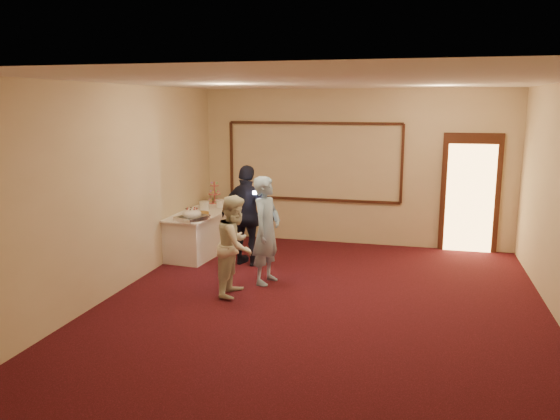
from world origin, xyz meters
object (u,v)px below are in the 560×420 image
object	(u,v)px
pavlova_tray	(192,215)
cupcake_stand	(215,194)
tart	(202,214)
guest	(248,216)
plate_stack_a	(204,206)
buffet_table	(205,231)
man	(266,230)
woman	(236,245)
plate_stack_b	(221,204)

from	to	relation	value
pavlova_tray	cupcake_stand	xyz separation A→B (m)	(-0.23, 1.67, 0.08)
tart	guest	bearing A→B (deg)	-13.15
cupcake_stand	plate_stack_a	distance (m)	0.76
guest	buffet_table	bearing A→B (deg)	-18.58
tart	man	bearing A→B (deg)	-35.49
buffet_table	guest	bearing A→B (deg)	-30.24
cupcake_stand	plate_stack_a	xyz separation A→B (m)	(0.08, -0.75, -0.09)
pavlova_tray	guest	xyz separation A→B (m)	(0.93, 0.21, -0.00)
plate_stack_a	man	xyz separation A→B (m)	(1.65, -1.56, -0.02)
woman	guest	xyz separation A→B (m)	(-0.28, 1.45, 0.13)
plate_stack_b	buffet_table	bearing A→B (deg)	-114.59
buffet_table	cupcake_stand	distance (m)	1.02
tart	man	distance (m)	1.84
plate_stack_a	plate_stack_b	xyz separation A→B (m)	(0.22, 0.29, -0.01)
plate_stack_a	tart	world-z (taller)	plate_stack_a
pavlova_tray	tart	world-z (taller)	pavlova_tray
buffet_table	plate_stack_b	world-z (taller)	plate_stack_b
pavlova_tray	cupcake_stand	world-z (taller)	cupcake_stand
buffet_table	tart	distance (m)	0.58
woman	cupcake_stand	bearing A→B (deg)	26.07
pavlova_tray	plate_stack_a	size ratio (longest dim) A/B	3.23
buffet_table	man	world-z (taller)	man
pavlova_tray	woman	bearing A→B (deg)	-45.83
cupcake_stand	plate_stack_b	bearing A→B (deg)	-56.67
cupcake_stand	plate_stack_b	xyz separation A→B (m)	(0.30, -0.45, -0.09)
plate_stack_a	tart	bearing A→B (deg)	-73.41
tart	woman	bearing A→B (deg)	-54.13
man	woman	bearing A→B (deg)	165.66
cupcake_stand	pavlova_tray	bearing A→B (deg)	-82.13
cupcake_stand	plate_stack_b	size ratio (longest dim) A/B	2.59
tart	woman	distance (m)	2.06
plate_stack_a	woman	xyz separation A→B (m)	(1.35, -2.16, -0.13)
buffet_table	plate_stack_a	bearing A→B (deg)	110.50
cupcake_stand	guest	xyz separation A→B (m)	(1.16, -1.45, -0.08)
buffet_table	man	distance (m)	2.22
plate_stack_b	guest	xyz separation A→B (m)	(0.86, -1.00, 0.01)
woman	guest	bearing A→B (deg)	10.61
pavlova_tray	guest	bearing A→B (deg)	12.98
buffet_table	pavlova_tray	size ratio (longest dim) A/B	3.41
pavlova_tray	cupcake_stand	bearing A→B (deg)	97.87
plate_stack_b	woman	size ratio (longest dim) A/B	0.12
man	tart	bearing A→B (deg)	66.11
man	cupcake_stand	bearing A→B (deg)	48.44
cupcake_stand	man	distance (m)	2.88
man	woman	xyz separation A→B (m)	(-0.29, -0.60, -0.10)
pavlova_tray	man	world-z (taller)	man
plate_stack_a	guest	bearing A→B (deg)	-33.23
pavlova_tray	plate_stack_b	distance (m)	1.21
pavlova_tray	man	size ratio (longest dim) A/B	0.38
cupcake_stand	woman	distance (m)	3.25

